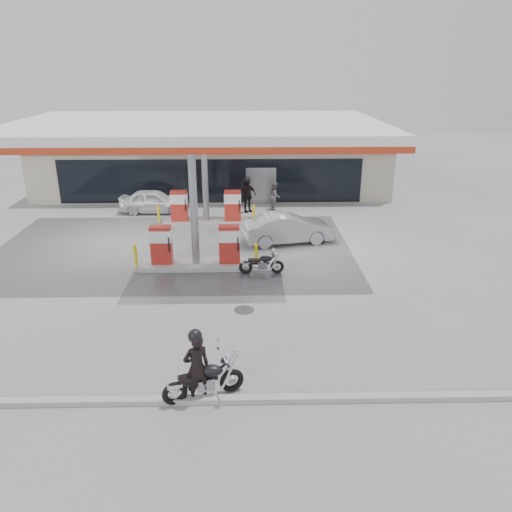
{
  "coord_description": "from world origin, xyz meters",
  "views": [
    {
      "loc": [
        2.08,
        -17.35,
        7.93
      ],
      "look_at": [
        2.45,
        0.06,
        1.2
      ],
      "focal_mm": 35.0,
      "sensor_mm": 36.0,
      "label": 1
    }
  ],
  "objects_px": {
    "sedan_white": "(154,201)",
    "hatchback_silver": "(288,228)",
    "main_motorcycle": "(205,381)",
    "pump_island_far": "(206,211)",
    "attendant": "(275,196)",
    "parked_car_left": "(142,187)",
    "biker_main": "(197,367)",
    "biker_walking": "(247,195)",
    "parked_motorcycle": "(262,264)",
    "parked_car_right": "(324,187)",
    "pump_island_near": "(196,251)"
  },
  "relations": [
    {
      "from": "sedan_white",
      "to": "hatchback_silver",
      "type": "xyz_separation_m",
      "value": [
        7.16,
        -5.26,
        0.04
      ]
    },
    {
      "from": "main_motorcycle",
      "to": "hatchback_silver",
      "type": "height_order",
      "value": "hatchback_silver"
    },
    {
      "from": "hatchback_silver",
      "to": "pump_island_far",
      "type": "bearing_deg",
      "value": 41.1
    },
    {
      "from": "attendant",
      "to": "parked_car_left",
      "type": "relative_size",
      "value": 0.38
    },
    {
      "from": "biker_main",
      "to": "biker_walking",
      "type": "relative_size",
      "value": 0.97
    },
    {
      "from": "sedan_white",
      "to": "attendant",
      "type": "distance_m",
      "value": 6.9
    },
    {
      "from": "biker_main",
      "to": "parked_motorcycle",
      "type": "relative_size",
      "value": 1.03
    },
    {
      "from": "sedan_white",
      "to": "parked_car_left",
      "type": "relative_size",
      "value": 0.94
    },
    {
      "from": "main_motorcycle",
      "to": "biker_walking",
      "type": "distance_m",
      "value": 17.03
    },
    {
      "from": "parked_motorcycle",
      "to": "parked_car_right",
      "type": "relative_size",
      "value": 0.46
    },
    {
      "from": "parked_car_right",
      "to": "pump_island_near",
      "type": "bearing_deg",
      "value": 127.53
    },
    {
      "from": "pump_island_near",
      "to": "parked_car_left",
      "type": "relative_size",
      "value": 1.25
    },
    {
      "from": "sedan_white",
      "to": "parked_car_left",
      "type": "bearing_deg",
      "value": 22.0
    },
    {
      "from": "parked_motorcycle",
      "to": "biker_walking",
      "type": "height_order",
      "value": "biker_walking"
    },
    {
      "from": "hatchback_silver",
      "to": "pump_island_near",
      "type": "bearing_deg",
      "value": 114.06
    },
    {
      "from": "parked_motorcycle",
      "to": "biker_main",
      "type": "bearing_deg",
      "value": -104.58
    },
    {
      "from": "sedan_white",
      "to": "biker_walking",
      "type": "bearing_deg",
      "value": -88.17
    },
    {
      "from": "pump_island_far",
      "to": "biker_walking",
      "type": "bearing_deg",
      "value": 45.28
    },
    {
      "from": "pump_island_far",
      "to": "main_motorcycle",
      "type": "xyz_separation_m",
      "value": [
        1.02,
        -14.78,
        -0.22
      ]
    },
    {
      "from": "sedan_white",
      "to": "hatchback_silver",
      "type": "bearing_deg",
      "value": -124.45
    },
    {
      "from": "pump_island_near",
      "to": "parked_motorcycle",
      "type": "relative_size",
      "value": 2.82
    },
    {
      "from": "pump_island_near",
      "to": "sedan_white",
      "type": "xyz_separation_m",
      "value": [
        -3.1,
        8.2,
        -0.05
      ]
    },
    {
      "from": "hatchback_silver",
      "to": "parked_car_right",
      "type": "height_order",
      "value": "hatchback_silver"
    },
    {
      "from": "pump_island_near",
      "to": "hatchback_silver",
      "type": "relative_size",
      "value": 1.22
    },
    {
      "from": "pump_island_far",
      "to": "parked_car_right",
      "type": "distance_m",
      "value": 9.32
    },
    {
      "from": "hatchback_silver",
      "to": "parked_car_right",
      "type": "bearing_deg",
      "value": -30.62
    },
    {
      "from": "pump_island_near",
      "to": "attendant",
      "type": "height_order",
      "value": "pump_island_near"
    },
    {
      "from": "pump_island_far",
      "to": "parked_car_left",
      "type": "bearing_deg",
      "value": 126.87
    },
    {
      "from": "sedan_white",
      "to": "biker_main",
      "type": "bearing_deg",
      "value": -165.14
    },
    {
      "from": "attendant",
      "to": "parked_car_left",
      "type": "height_order",
      "value": "attendant"
    },
    {
      "from": "attendant",
      "to": "parked_car_left",
      "type": "xyz_separation_m",
      "value": [
        -8.27,
        3.2,
        -0.19
      ]
    },
    {
      "from": "pump_island_far",
      "to": "biker_main",
      "type": "relative_size",
      "value": 2.75
    },
    {
      "from": "main_motorcycle",
      "to": "hatchback_silver",
      "type": "distance_m",
      "value": 12.11
    },
    {
      "from": "biker_main",
      "to": "pump_island_near",
      "type": "bearing_deg",
      "value": -111.01
    },
    {
      "from": "hatchback_silver",
      "to": "parked_motorcycle",
      "type": "bearing_deg",
      "value": 148.53
    },
    {
      "from": "biker_main",
      "to": "hatchback_silver",
      "type": "height_order",
      "value": "biker_main"
    },
    {
      "from": "main_motorcycle",
      "to": "sedan_white",
      "type": "xyz_separation_m",
      "value": [
        -4.13,
        16.98,
        0.17
      ]
    },
    {
      "from": "attendant",
      "to": "parked_motorcycle",
      "type": "bearing_deg",
      "value": 176.17
    },
    {
      "from": "pump_island_far",
      "to": "biker_walking",
      "type": "relative_size",
      "value": 2.67
    },
    {
      "from": "hatchback_silver",
      "to": "biker_walking",
      "type": "bearing_deg",
      "value": 7.76
    },
    {
      "from": "parked_motorcycle",
      "to": "hatchback_silver",
      "type": "distance_m",
      "value": 3.98
    },
    {
      "from": "hatchback_silver",
      "to": "biker_walking",
      "type": "distance_m",
      "value": 5.59
    },
    {
      "from": "pump_island_far",
      "to": "sedan_white",
      "type": "xyz_separation_m",
      "value": [
        -3.1,
        2.2,
        -0.05
      ]
    },
    {
      "from": "hatchback_silver",
      "to": "parked_car_right",
      "type": "relative_size",
      "value": 1.06
    },
    {
      "from": "attendant",
      "to": "hatchback_silver",
      "type": "distance_m",
      "value": 5.86
    },
    {
      "from": "biker_walking",
      "to": "main_motorcycle",
      "type": "bearing_deg",
      "value": -124.46
    },
    {
      "from": "sedan_white",
      "to": "pump_island_near",
      "type": "bearing_deg",
      "value": -157.43
    },
    {
      "from": "biker_main",
      "to": "sedan_white",
      "type": "xyz_separation_m",
      "value": [
        -3.94,
        17.05,
        -0.28
      ]
    },
    {
      "from": "attendant",
      "to": "hatchback_silver",
      "type": "height_order",
      "value": "attendant"
    },
    {
      "from": "biker_main",
      "to": "attendant",
      "type": "xyz_separation_m",
      "value": [
        2.93,
        17.65,
        -0.15
      ]
    }
  ]
}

